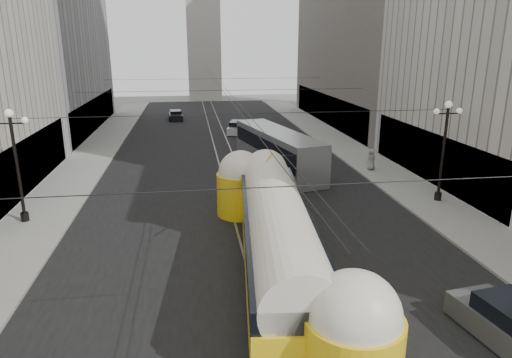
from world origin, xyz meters
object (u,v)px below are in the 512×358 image
object	(u,v)px
streetcar	(277,233)
pedestrian_crossing_b	(332,357)
city_bus	(277,149)
pedestrian_sidewalk_right	(371,159)
pedestrian_crossing_a	(289,332)

from	to	relation	value
streetcar	pedestrian_crossing_b	size ratio (longest dim) A/B	10.18
streetcar	city_bus	size ratio (longest dim) A/B	1.38
pedestrian_sidewalk_right	city_bus	bearing A→B (deg)	-34.28
pedestrian_crossing_b	pedestrian_sidewalk_right	bearing A→B (deg)	172.81
city_bus	pedestrian_crossing_a	xyz separation A→B (m)	(-3.95, -22.70, -0.96)
pedestrian_crossing_a	pedestrian_crossing_b	distance (m)	1.79
pedestrian_crossing_a	pedestrian_crossing_b	world-z (taller)	pedestrian_crossing_b
streetcar	pedestrian_crossing_a	size ratio (longest dim) A/B	11.32
streetcar	city_bus	xyz separation A→B (m)	(3.32, 17.18, -0.18)
city_bus	pedestrian_crossing_b	xyz separation A→B (m)	(-2.97, -24.19, -0.87)
pedestrian_sidewalk_right	pedestrian_crossing_a	bearing A→B (deg)	39.80
streetcar	pedestrian_sidewalk_right	world-z (taller)	streetcar
streetcar	city_bus	world-z (taller)	streetcar
city_bus	pedestrian_crossing_b	bearing A→B (deg)	-97.01
pedestrian_crossing_a	pedestrian_sidewalk_right	xyz separation A→B (m)	(11.30, 21.10, 0.21)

